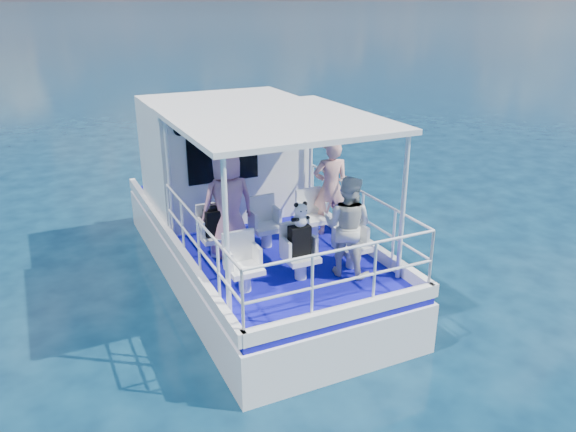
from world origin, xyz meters
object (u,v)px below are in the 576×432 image
Objects in this scene: backpack_center at (299,241)px; passenger_port_fwd at (228,203)px; passenger_stbd_aft at (347,226)px; panda at (301,214)px.

passenger_port_fwd is at bearing 117.83° from backpack_center.
backpack_center is at bearing 115.84° from passenger_port_fwd.
passenger_stbd_aft is at bearing -11.67° from backpack_center.
backpack_center is 0.42m from panda.
passenger_port_fwd reaches higher than panda.
passenger_port_fwd is 1.44m from backpack_center.
passenger_stbd_aft reaches higher than panda.
passenger_port_fwd is 1.15× the size of passenger_stbd_aft.
passenger_stbd_aft is at bearing 132.70° from passenger_port_fwd.
passenger_port_fwd is 4.82× the size of panda.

